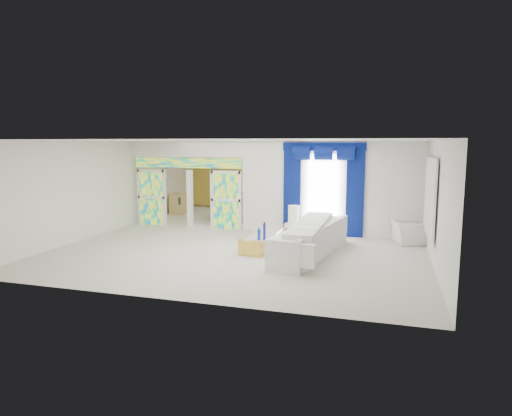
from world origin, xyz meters
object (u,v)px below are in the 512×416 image
(white_sofa, at_px, (311,241))
(armchair, at_px, (408,232))
(console_table, at_px, (303,230))
(coffee_table, at_px, (265,241))
(grand_piano, at_px, (239,206))

(white_sofa, distance_m, armchair, 3.35)
(white_sofa, distance_m, console_table, 2.43)
(coffee_table, xyz_separation_m, armchair, (3.85, 1.92, 0.11))
(white_sofa, bearing_deg, grand_piano, 135.84)
(console_table, xyz_separation_m, armchair, (3.16, -0.11, 0.14))
(white_sofa, xyz_separation_m, coffee_table, (-1.35, 0.30, -0.16))
(white_sofa, relative_size, console_table, 3.41)
(console_table, bearing_deg, armchair, -2.04)
(console_table, bearing_deg, grand_piano, 138.32)
(armchair, bearing_deg, grand_piano, 50.15)
(armchair, bearing_deg, white_sofa, 116.24)
(console_table, height_order, grand_piano, grand_piano)
(white_sofa, relative_size, coffee_table, 2.04)
(console_table, bearing_deg, coffee_table, -108.76)
(white_sofa, xyz_separation_m, grand_piano, (-3.72, 5.06, 0.08))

